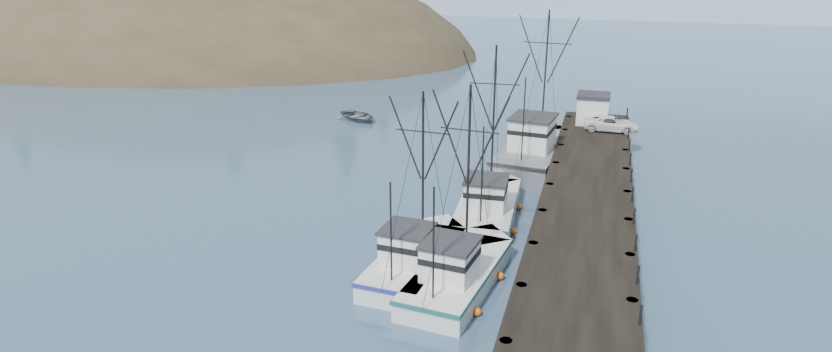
{
  "coord_description": "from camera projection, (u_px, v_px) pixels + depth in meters",
  "views": [
    {
      "loc": [
        14.33,
        -27.58,
        17.64
      ],
      "look_at": [
        2.33,
        13.56,
        2.5
      ],
      "focal_mm": 28.0,
      "sensor_mm": 36.0,
      "label": 1
    }
  ],
  "objects": [
    {
      "name": "pier_shed",
      "position": [
        593.0,
        108.0,
        60.67
      ],
      "size": [
        3.0,
        3.2,
        2.8
      ],
      "color": "silver",
      "rests_on": "pier"
    },
    {
      "name": "headland",
      "position": [
        131.0,
        67.0,
        127.08
      ],
      "size": [
        134.8,
        78.0,
        51.0
      ],
      "color": "#382D1E",
      "rests_on": "ground"
    },
    {
      "name": "pier",
      "position": [
        588.0,
        191.0,
        44.85
      ],
      "size": [
        6.0,
        44.0,
        2.0
      ],
      "color": "black",
      "rests_on": "ground"
    },
    {
      "name": "trawler_far",
      "position": [
        488.0,
        204.0,
        44.99
      ],
      "size": [
        4.34,
        11.79,
        11.97
      ],
      "color": "silver",
      "rests_on": "ground"
    },
    {
      "name": "pickup_truck",
      "position": [
        612.0,
        124.0,
        58.3
      ],
      "size": [
        4.8,
        2.23,
        1.33
      ],
      "primitive_type": "imported",
      "rotation": [
        0.0,
        0.0,
        1.57
      ],
      "color": "white",
      "rests_on": "pier"
    },
    {
      "name": "moored_sailboats",
      "position": [
        248.0,
        72.0,
        95.13
      ],
      "size": [
        19.86,
        15.56,
        6.35
      ],
      "color": "silver",
      "rests_on": "ground"
    },
    {
      "name": "ground",
      "position": [
        303.0,
        297.0,
        34.62
      ],
      "size": [
        400.0,
        400.0,
        0.0
      ],
      "primitive_type": "plane",
      "color": "#304A6B",
      "rests_on": "ground"
    },
    {
      "name": "motorboat",
      "position": [
        359.0,
        120.0,
        70.25
      ],
      "size": [
        6.57,
        6.26,
        1.11
      ],
      "primitive_type": "imported",
      "rotation": [
        0.0,
        0.0,
        0.93
      ],
      "color": "slate",
      "rests_on": "ground"
    },
    {
      "name": "work_vessel",
      "position": [
        537.0,
        148.0,
        56.07
      ],
      "size": [
        6.19,
        15.8,
        13.13
      ],
      "color": "slate",
      "rests_on": "ground"
    },
    {
      "name": "trawler_mid",
      "position": [
        417.0,
        257.0,
        37.27
      ],
      "size": [
        4.28,
        10.72,
        10.66
      ],
      "color": "silver",
      "rests_on": "ground"
    },
    {
      "name": "distant_ridge_far",
      "position": [
        438.0,
        4.0,
        212.65
      ],
      "size": [
        180.0,
        25.0,
        18.0
      ],
      "primitive_type": "cube",
      "color": "silver",
      "rests_on": "ground"
    },
    {
      "name": "distant_ridge",
      "position": [
        594.0,
        13.0,
        185.87
      ],
      "size": [
        360.0,
        40.0,
        26.0
      ],
      "primitive_type": "cube",
      "color": "#9EB2C6",
      "rests_on": "ground"
    },
    {
      "name": "trawler_near",
      "position": [
        459.0,
        271.0,
        35.66
      ],
      "size": [
        4.8,
        11.28,
        11.37
      ],
      "color": "silver",
      "rests_on": "ground"
    }
  ]
}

